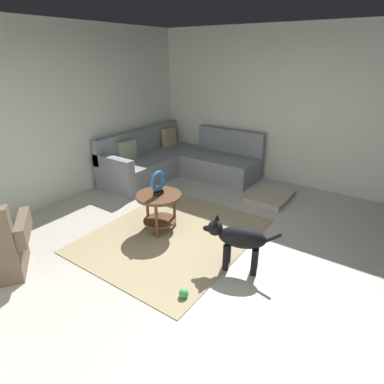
{
  "coord_description": "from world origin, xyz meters",
  "views": [
    {
      "loc": [
        -2.7,
        -1.59,
        2.23
      ],
      "look_at": [
        0.45,
        0.6,
        0.55
      ],
      "focal_mm": 29.66,
      "sensor_mm": 36.0,
      "label": 1
    }
  ],
  "objects_px": {
    "torus_sculpture": "(158,182)",
    "dog_toy_rope": "(244,230)",
    "sectional_couch": "(177,162)",
    "dog_toy_ball": "(184,293)",
    "dog": "(238,239)",
    "side_table": "(159,203)",
    "dog_bed_mat": "(270,197)"
  },
  "relations": [
    {
      "from": "torus_sculpture",
      "to": "dog_toy_rope",
      "type": "relative_size",
      "value": 1.8
    },
    {
      "from": "sectional_couch",
      "to": "torus_sculpture",
      "type": "distance_m",
      "value": 2.17
    },
    {
      "from": "dog_toy_ball",
      "to": "dog",
      "type": "bearing_deg",
      "value": -15.87
    },
    {
      "from": "side_table",
      "to": "dog_bed_mat",
      "type": "xyz_separation_m",
      "value": [
        1.82,
        -0.85,
        -0.37
      ]
    },
    {
      "from": "dog",
      "to": "dog_toy_rope",
      "type": "xyz_separation_m",
      "value": [
        0.76,
        0.28,
        -0.35
      ]
    },
    {
      "from": "sectional_couch",
      "to": "side_table",
      "type": "distance_m",
      "value": 2.13
    },
    {
      "from": "torus_sculpture",
      "to": "dog_toy_ball",
      "type": "height_order",
      "value": "torus_sculpture"
    },
    {
      "from": "torus_sculpture",
      "to": "dog",
      "type": "height_order",
      "value": "torus_sculpture"
    },
    {
      "from": "side_table",
      "to": "dog_toy_rope",
      "type": "xyz_separation_m",
      "value": [
        0.61,
        -0.97,
        -0.39
      ]
    },
    {
      "from": "side_table",
      "to": "dog_toy_rope",
      "type": "bearing_deg",
      "value": -57.75
    },
    {
      "from": "torus_sculpture",
      "to": "dog_bed_mat",
      "type": "height_order",
      "value": "torus_sculpture"
    },
    {
      "from": "dog",
      "to": "dog_toy_rope",
      "type": "relative_size",
      "value": 4.52
    },
    {
      "from": "dog_toy_ball",
      "to": "dog_toy_rope",
      "type": "bearing_deg",
      "value": 2.65
    },
    {
      "from": "side_table",
      "to": "dog",
      "type": "distance_m",
      "value": 1.26
    },
    {
      "from": "dog_bed_mat",
      "to": "dog",
      "type": "distance_m",
      "value": 2.04
    },
    {
      "from": "sectional_couch",
      "to": "dog_toy_rope",
      "type": "relative_size",
      "value": 12.42
    },
    {
      "from": "dog_bed_mat",
      "to": "sectional_couch",
      "type": "bearing_deg",
      "value": 89.84
    },
    {
      "from": "side_table",
      "to": "torus_sculpture",
      "type": "xyz_separation_m",
      "value": [
        0.0,
        -0.0,
        0.29
      ]
    },
    {
      "from": "sectional_couch",
      "to": "side_table",
      "type": "bearing_deg",
      "value": -149.13
    },
    {
      "from": "side_table",
      "to": "dog",
      "type": "relative_size",
      "value": 0.73
    },
    {
      "from": "side_table",
      "to": "dog_toy_ball",
      "type": "relative_size",
      "value": 6.21
    },
    {
      "from": "side_table",
      "to": "dog_bed_mat",
      "type": "relative_size",
      "value": 0.75
    },
    {
      "from": "torus_sculpture",
      "to": "dog_toy_ball",
      "type": "distance_m",
      "value": 1.51
    },
    {
      "from": "dog_bed_mat",
      "to": "side_table",
      "type": "bearing_deg",
      "value": 155.04
    },
    {
      "from": "dog_toy_ball",
      "to": "dog_toy_rope",
      "type": "relative_size",
      "value": 0.53
    },
    {
      "from": "sectional_couch",
      "to": "dog_toy_ball",
      "type": "distance_m",
      "value": 3.45
    },
    {
      "from": "torus_sculpture",
      "to": "sectional_couch",
      "type": "bearing_deg",
      "value": 30.87
    },
    {
      "from": "sectional_couch",
      "to": "torus_sculpture",
      "type": "relative_size",
      "value": 6.9
    },
    {
      "from": "dog_bed_mat",
      "to": "dog",
      "type": "xyz_separation_m",
      "value": [
        -1.97,
        -0.4,
        0.33
      ]
    },
    {
      "from": "dog_toy_ball",
      "to": "dog_toy_rope",
      "type": "xyz_separation_m",
      "value": [
        1.49,
        0.07,
        -0.02
      ]
    },
    {
      "from": "dog",
      "to": "dog_bed_mat",
      "type": "bearing_deg",
      "value": -7.51
    },
    {
      "from": "side_table",
      "to": "dog_toy_ball",
      "type": "xyz_separation_m",
      "value": [
        -0.87,
        -1.04,
        -0.37
      ]
    }
  ]
}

